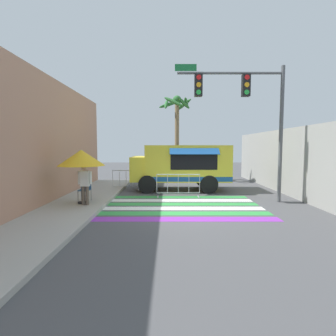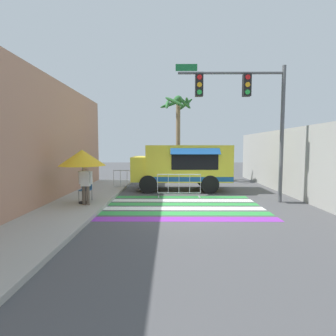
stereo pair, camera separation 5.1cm
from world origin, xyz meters
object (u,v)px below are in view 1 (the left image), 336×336
Objects in this scene: palm_tree at (177,118)px; barricade_front at (179,186)px; patio_umbrella at (82,158)px; traffic_signal_pole at (247,103)px; folding_chair at (86,188)px; vendor_person at (86,182)px; food_truck at (180,164)px; barricade_side at (127,180)px.

barricade_front is at bearing -91.08° from palm_tree.
barricade_front is (3.88, 2.02, -1.40)m from patio_umbrella.
traffic_signal_pole is 0.99× the size of palm_tree.
vendor_person reaches higher than folding_chair.
barricade_side is at bearing 178.46° from food_truck.
vendor_person is at bearing -169.60° from traffic_signal_pole.
food_truck is at bearing -89.29° from palm_tree.
barricade_side is (-2.81, 2.14, -0.02)m from barricade_front.
patio_umbrella is (-6.67, -0.91, -2.26)m from traffic_signal_pole.
food_truck is 0.90× the size of palm_tree.
barricade_side is (-5.60, 3.25, -3.67)m from traffic_signal_pole.
folding_chair is at bearing -118.41° from palm_tree.
vendor_person reaches higher than barricade_front.
palm_tree is at bearing 88.92° from barricade_front.
vendor_person is (0.23, -0.75, 0.32)m from folding_chair.
patio_umbrella is 9.16m from palm_tree.
palm_tree is at bearing 63.20° from patio_umbrella.
palm_tree is (-0.05, 3.81, 2.92)m from food_truck.
palm_tree is (4.02, 7.42, 3.65)m from folding_chair.
food_truck is 5.76m from patio_umbrella.
palm_tree is at bearing 76.71° from vendor_person.
palm_tree is (0.11, 5.87, 3.80)m from barricade_front.
vendor_person is at bearing -114.84° from palm_tree.
barricade_front is (-2.80, 1.11, -3.65)m from traffic_signal_pole.
barricade_side is (1.07, 4.16, -1.42)m from patio_umbrella.
food_truck is 2.24m from barricade_front.
traffic_signal_pole is 7.58m from folding_chair.
palm_tree is (2.92, 3.73, 3.81)m from barricade_side.
palm_tree is (-2.69, 6.98, 0.14)m from traffic_signal_pole.
barricade_side is at bearing 142.70° from barricade_front.
traffic_signal_pole is at bearing -21.69° from barricade_front.
food_truck is 4.97m from traffic_signal_pole.
barricade_side is 6.08m from palm_tree.
folding_chair is at bearing -138.38° from food_truck.
folding_chair is 0.85m from vendor_person.
traffic_signal_pole reaches higher than barricade_side.
food_truck reaches higher than barricade_front.
vendor_person is (0.20, -0.28, -0.93)m from patio_umbrella.
food_truck reaches higher than barricade_side.
barricade_front is at bearing 43.61° from vendor_person.
barricade_front is 0.35× the size of palm_tree.
traffic_signal_pole reaches higher than patio_umbrella.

